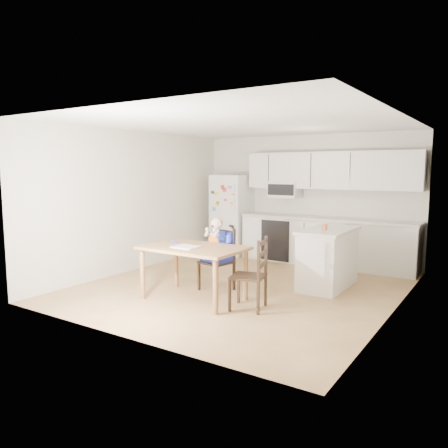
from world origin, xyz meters
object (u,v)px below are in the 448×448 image
kitchen_island (328,258)px  refrigerator (232,215)px  chair_side (255,269)px  chair_booster (219,246)px  dining_table (194,254)px  red_cup (325,227)px

kitchen_island → refrigerator: bearing=151.6°
refrigerator → kitchen_island: 3.05m
refrigerator → chair_side: 3.79m
chair_booster → dining_table: bearing=-80.9°
dining_table → refrigerator: bearing=112.9°
red_cup → chair_side: (-0.41, -1.41, -0.43)m
dining_table → chair_side: bearing=4.4°
kitchen_island → chair_side: 1.65m
refrigerator → dining_table: size_ratio=1.20×
refrigerator → dining_table: bearing=-67.1°
refrigerator → chair_booster: refrigerator is taller
red_cup → dining_table: red_cup is taller
chair_booster → chair_side: 1.09m
refrigerator → chair_side: size_ratio=1.79×
refrigerator → red_cup: (2.66, -1.62, 0.11)m
dining_table → chair_side: chair_side is taller
refrigerator → kitchen_island: refrigerator is taller
dining_table → chair_booster: chair_booster is taller
red_cup → dining_table: 2.03m
chair_side → kitchen_island: bearing=152.0°
dining_table → chair_side: size_ratio=1.49×
kitchen_island → chair_booster: (-1.34, -1.05, 0.21)m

